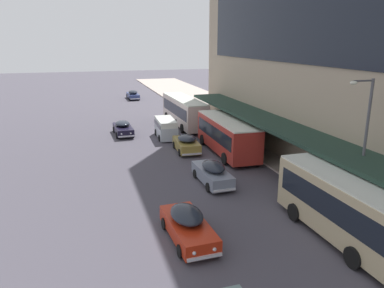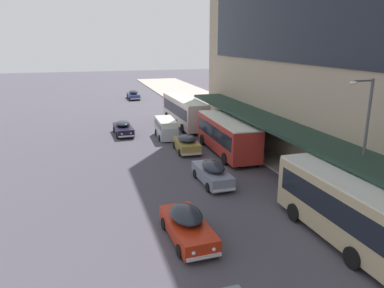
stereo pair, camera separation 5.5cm
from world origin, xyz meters
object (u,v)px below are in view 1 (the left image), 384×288
at_px(sedan_trailing_near, 133,95).
at_px(vw_van, 166,127).
at_px(sedan_oncoming_rear, 186,143).
at_px(sedan_second_mid, 212,173).
at_px(sedan_far_back, 123,128).
at_px(street_lamp, 363,139).
at_px(transit_bus_kerbside_rear, 184,110).
at_px(transit_bus_kerbside_front, 227,134).
at_px(sedan_oncoming_front, 188,225).
at_px(transit_bus_kerbside_far, 365,217).

height_order(sedan_trailing_near, vw_van, vw_van).
relative_size(sedan_oncoming_rear, sedan_second_mid, 0.93).
xyz_separation_m(sedan_trailing_near, vw_van, (-0.45, -27.15, 0.35)).
bearing_deg(sedan_far_back, street_lamp, -65.61).
distance_m(transit_bus_kerbside_rear, street_lamp, 25.68).
distance_m(transit_bus_kerbside_front, sedan_oncoming_front, 15.27).
relative_size(sedan_second_mid, vw_van, 1.01).
height_order(sedan_second_mid, sedan_far_back, sedan_second_mid).
bearing_deg(vw_van, sedan_trailing_near, 89.06).
xyz_separation_m(sedan_oncoming_rear, sedan_oncoming_front, (-4.15, -14.82, 0.01)).
height_order(transit_bus_kerbside_rear, sedan_second_mid, transit_bus_kerbside_rear).
relative_size(sedan_oncoming_front, vw_van, 1.05).
height_order(transit_bus_kerbside_front, sedan_oncoming_front, transit_bus_kerbside_front).
bearing_deg(sedan_far_back, sedan_oncoming_rear, -59.32).
bearing_deg(sedan_second_mid, sedan_oncoming_front, -118.96).
relative_size(sedan_oncoming_front, sedan_trailing_near, 1.00).
xyz_separation_m(sedan_oncoming_front, vw_van, (3.50, 20.38, 0.31)).
height_order(transit_bus_kerbside_far, sedan_oncoming_front, transit_bus_kerbside_far).
bearing_deg(sedan_oncoming_front, sedan_oncoming_rear, 74.34).
bearing_deg(sedan_trailing_near, transit_bus_kerbside_front, -84.18).
bearing_deg(sedan_oncoming_front, sedan_far_back, 91.49).
xyz_separation_m(transit_bus_kerbside_rear, street_lamp, (3.07, -25.35, 2.70)).
bearing_deg(sedan_oncoming_rear, sedan_trailing_near, 90.36).
bearing_deg(vw_van, sedan_second_mid, -88.91).
height_order(sedan_oncoming_rear, street_lamp, street_lamp).
height_order(transit_bus_kerbside_rear, transit_bus_kerbside_far, transit_bus_kerbside_far).
relative_size(sedan_oncoming_rear, vw_van, 0.94).
relative_size(vw_van, street_lamp, 0.60).
height_order(transit_bus_kerbside_far, sedan_far_back, transit_bus_kerbside_far).
bearing_deg(street_lamp, sedan_trailing_near, 97.06).
xyz_separation_m(transit_bus_kerbside_front, sedan_oncoming_rear, (-3.28, 1.51, -1.01)).
bearing_deg(sedan_oncoming_front, transit_bus_kerbside_front, 60.80).
bearing_deg(sedan_trailing_near, sedan_second_mid, -90.26).
xyz_separation_m(transit_bus_kerbside_rear, sedan_far_back, (-7.39, -2.29, -1.13)).
bearing_deg(transit_bus_kerbside_rear, sedan_oncoming_front, -105.14).
relative_size(transit_bus_kerbside_far, street_lamp, 1.50).
bearing_deg(sedan_oncoming_front, transit_bus_kerbside_rear, 74.86).
distance_m(transit_bus_kerbside_rear, vw_van, 5.81).
height_order(sedan_oncoming_front, sedan_trailing_near, sedan_oncoming_front).
xyz_separation_m(transit_bus_kerbside_rear, transit_bus_kerbside_far, (0.70, -28.74, 0.02)).
distance_m(sedan_oncoming_rear, street_lamp, 16.55).
bearing_deg(sedan_oncoming_rear, transit_bus_kerbside_front, -24.71).
bearing_deg(sedan_trailing_near, sedan_oncoming_front, -94.75).
bearing_deg(sedan_oncoming_front, transit_bus_kerbside_far, -25.89).
relative_size(transit_bus_kerbside_rear, sedan_second_mid, 2.33).
xyz_separation_m(sedan_oncoming_front, street_lamp, (9.86, -0.25, 3.77)).
bearing_deg(transit_bus_kerbside_front, sedan_oncoming_front, -119.20).
bearing_deg(vw_van, street_lamp, -72.86).
relative_size(transit_bus_kerbside_front, transit_bus_kerbside_far, 0.83).
height_order(transit_bus_kerbside_front, transit_bus_kerbside_far, transit_bus_kerbside_far).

